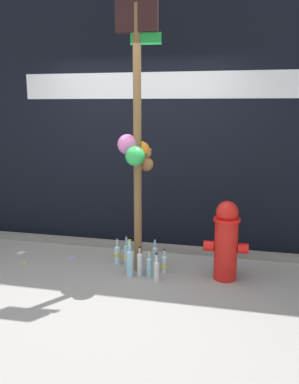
{
  "coord_description": "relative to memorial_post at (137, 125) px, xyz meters",
  "views": [
    {
      "loc": [
        1.36,
        -3.83,
        1.88
      ],
      "look_at": [
        0.34,
        0.49,
        0.93
      ],
      "focal_mm": 38.56,
      "sensor_mm": 36.0,
      "label": 1
    }
  ],
  "objects": [
    {
      "name": "bottle_1",
      "position": [
        0.06,
        -0.13,
        -1.53
      ],
      "size": [
        0.06,
        0.06,
        0.33
      ],
      "color": "silver",
      "rests_on": "ground_plane"
    },
    {
      "name": "bottle_5",
      "position": [
        0.27,
        -0.23,
        -1.54
      ],
      "size": [
        0.06,
        0.06,
        0.31
      ],
      "color": "silver",
      "rests_on": "ground_plane"
    },
    {
      "name": "building_wall",
      "position": [
        -0.2,
        1.06,
        0.21
      ],
      "size": [
        10.0,
        0.21,
        3.75
      ],
      "color": "black",
      "rests_on": "ground_plane"
    },
    {
      "name": "litter_2",
      "position": [
        -1.42,
        -0.09,
        -1.66
      ],
      "size": [
        0.09,
        0.11,
        0.01
      ],
      "primitive_type": "cube",
      "rotation": [
        0.0,
        0.0,
        2.06
      ],
      "color": "tan",
      "rests_on": "ground_plane"
    },
    {
      "name": "bottle_3",
      "position": [
        -0.04,
        -0.18,
        -1.49
      ],
      "size": [
        0.08,
        0.08,
        0.43
      ],
      "color": "#93CCE0",
      "rests_on": "ground_plane"
    },
    {
      "name": "memorial_post",
      "position": [
        0.0,
        0.0,
        0.0
      ],
      "size": [
        0.48,
        0.46,
        2.96
      ],
      "color": "brown",
      "rests_on": "ground_plane"
    },
    {
      "name": "litter_1",
      "position": [
        -1.62,
        0.21,
        -1.66
      ],
      "size": [
        0.1,
        0.12,
        0.01
      ],
      "primitive_type": "cube",
      "rotation": [
        0.0,
        0.0,
        2.95
      ],
      "color": "silver",
      "rests_on": "ground_plane"
    },
    {
      "name": "bottle_7",
      "position": [
        -0.16,
        0.11,
        -1.53
      ],
      "size": [
        0.06,
        0.06,
        0.37
      ],
      "color": "#93CCE0",
      "rests_on": "ground_plane"
    },
    {
      "name": "ground_plane",
      "position": [
        -0.2,
        -0.49,
        -1.67
      ],
      "size": [
        14.0,
        14.0,
        0.0
      ],
      "primitive_type": "plane",
      "color": "gray"
    },
    {
      "name": "bottle_0",
      "position": [
        0.31,
        0.01,
        -1.56
      ],
      "size": [
        0.06,
        0.06,
        0.28
      ],
      "color": "#B2DBEA",
      "rests_on": "ground_plane"
    },
    {
      "name": "curb_strip",
      "position": [
        -0.2,
        0.7,
        -1.63
      ],
      "size": [
        8.0,
        0.12,
        0.08
      ],
      "primitive_type": "cube",
      "color": "slate",
      "rests_on": "ground_plane"
    },
    {
      "name": "bottle_2",
      "position": [
        0.17,
        -0.14,
        -1.54
      ],
      "size": [
        0.06,
        0.06,
        0.29
      ],
      "color": "#93CCE0",
      "rests_on": "ground_plane"
    },
    {
      "name": "litter_0",
      "position": [
        -0.91,
        0.18,
        -1.66
      ],
      "size": [
        0.07,
        0.14,
        0.01
      ],
      "primitive_type": "cube",
      "rotation": [
        0.0,
        0.0,
        1.47
      ],
      "color": "#8C99B2",
      "rests_on": "ground_plane"
    },
    {
      "name": "bottle_6",
      "position": [
        0.16,
        0.21,
        -1.54
      ],
      "size": [
        0.06,
        0.06,
        0.33
      ],
      "color": "#B2DBEA",
      "rests_on": "ground_plane"
    },
    {
      "name": "bottle_4",
      "position": [
        -0.29,
        0.15,
        -1.54
      ],
      "size": [
        0.08,
        0.08,
        0.32
      ],
      "color": "#B2DBEA",
      "rests_on": "ground_plane"
    },
    {
      "name": "fire_hydrant",
      "position": [
        0.99,
        -0.0,
        -1.22
      ],
      "size": [
        0.48,
        0.29,
        0.88
      ],
      "color": "red",
      "rests_on": "ground_plane"
    }
  ]
}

